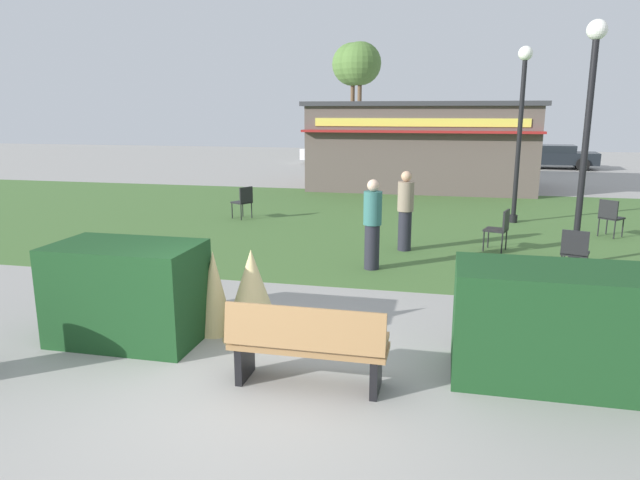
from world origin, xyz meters
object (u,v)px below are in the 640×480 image
cafe_chair_north (244,200)px  parked_car_east_slot (553,156)px  person_strolling (372,224)px  cafe_chair_center (575,250)px  parked_car_west_slot (340,153)px  lamppost_far (521,115)px  tree_left_bg (360,64)px  park_bench (307,346)px  tree_right_bg (353,65)px  lamppost_mid (588,116)px  cafe_chair_east (500,227)px  person_standing (405,210)px  cafe_chair_west (610,215)px  food_kiosk (422,145)px  parked_car_center_slot (430,154)px

cafe_chair_north → parked_car_east_slot: 19.89m
person_strolling → cafe_chair_center: bearing=22.6°
parked_car_west_slot → lamppost_far: bearing=-64.0°
tree_left_bg → park_bench: bearing=-82.0°
parked_car_east_slot → tree_right_bg: size_ratio=0.59×
lamppost_mid → cafe_chair_east: (-1.33, 0.80, -2.28)m
person_strolling → tree_right_bg: size_ratio=0.23×
person_standing → tree_left_bg: tree_left_bg is taller
cafe_chair_west → lamppost_far: bearing=144.4°
cafe_chair_center → cafe_chair_north: bearing=151.4°
cafe_chair_west → person_standing: bearing=-152.7°
lamppost_far → person_strolling: 6.52m
cafe_chair_east → food_kiosk: bearing=101.9°
parked_car_center_slot → tree_right_bg: (-5.55, 7.83, 5.23)m
food_kiosk → tree_right_bg: (-5.52, 16.59, 4.25)m
person_standing → cafe_chair_center: bearing=-7.2°
lamppost_mid → parked_car_center_slot: size_ratio=1.03×
park_bench → person_strolling: 4.87m
parked_car_west_slot → parked_car_center_slot: (4.90, -0.01, 0.00)m
lamppost_mid → lamppost_far: size_ratio=1.00×
cafe_chair_east → cafe_chair_center: bearing=-59.0°
cafe_chair_west → cafe_chair_east: 3.29m
park_bench → parked_car_east_slot: size_ratio=0.39×
park_bench → lamppost_mid: 7.52m
parked_car_east_slot → park_bench: bearing=-104.1°
parked_car_center_slot → tree_left_bg: size_ratio=0.59×
person_strolling → tree_left_bg: 29.42m
cafe_chair_west → cafe_chair_east: bearing=-142.6°
park_bench → tree_right_bg: bearing=98.8°
lamppost_far → cafe_chair_west: bearing=-35.6°
cafe_chair_west → person_standing: person_standing is taller
food_kiosk → tree_left_bg: tree_left_bg is taller
lamppost_far → person_strolling: (-3.06, -5.41, -1.95)m
park_bench → parked_car_west_slot: (-4.58, 26.01, 0.16)m
food_kiosk → cafe_chair_center: 12.73m
parked_car_east_slot → tree_right_bg: tree_right_bg is taller
cafe_chair_east → tree_left_bg: (-7.18, 26.61, 5.35)m
parked_car_center_slot → parked_car_west_slot: bearing=179.9°
lamppost_mid → person_strolling: lamppost_mid is taller
food_kiosk → tree_left_bg: bearing=107.1°
parked_car_center_slot → tree_right_bg: tree_right_bg is taller
cafe_chair_east → parked_car_center_slot: parked_car_center_slot is taller
cafe_chair_north → person_standing: size_ratio=0.53×
park_bench → cafe_chair_east: bearing=70.1°
cafe_chair_east → person_standing: 2.03m
cafe_chair_west → parked_car_west_slot: parked_car_west_slot is taller
cafe_chair_center → tree_left_bg: size_ratio=0.12×
lamppost_far → cafe_chair_north: (-7.17, -1.09, -2.28)m
cafe_chair_center → person_strolling: 3.58m
parked_car_center_slot → parked_car_east_slot: (6.20, 0.01, 0.00)m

